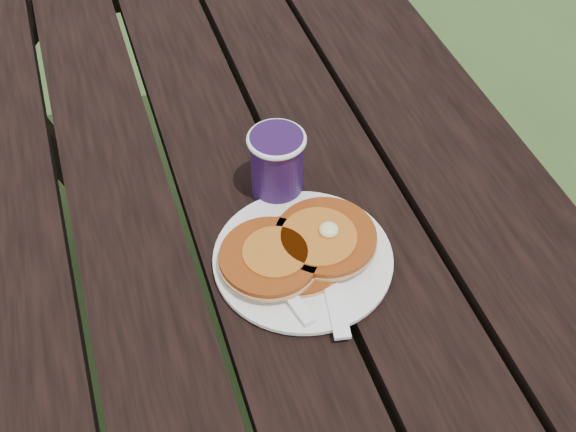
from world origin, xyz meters
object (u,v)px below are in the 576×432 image
object	(u,v)px
coffee_cup	(277,161)
pancake_stack	(300,248)
picnic_table	(235,308)
plate	(303,259)

from	to	relation	value
coffee_cup	pancake_stack	bearing A→B (deg)	-94.89
pancake_stack	picnic_table	bearing A→B (deg)	102.62
picnic_table	plate	xyz separation A→B (m)	(0.05, -0.22, 0.39)
pancake_stack	plate	bearing A→B (deg)	-45.00
picnic_table	pancake_stack	distance (m)	0.46
plate	coffee_cup	distance (m)	0.14
coffee_cup	picnic_table	bearing A→B (deg)	123.51
plate	coffee_cup	xyz separation A→B (m)	(0.01, 0.13, 0.05)
picnic_table	coffee_cup	world-z (taller)	coffee_cup
picnic_table	coffee_cup	xyz separation A→B (m)	(0.06, -0.09, 0.44)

